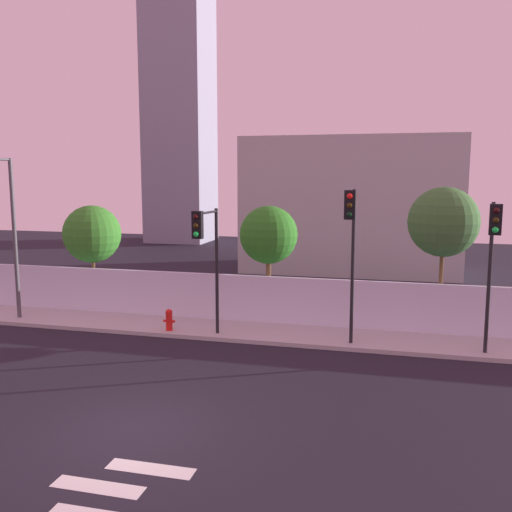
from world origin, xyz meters
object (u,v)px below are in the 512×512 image
traffic_light_center (207,245)px  roadside_tree_midright (443,222)px  street_lamp_curbside (8,224)px  traffic_light_left (493,246)px  traffic_light_right (351,235)px  roadside_tree_leftmost (92,234)px  roadside_tree_midleft (269,235)px  fire_hydrant (169,319)px

traffic_light_center → roadside_tree_midright: (7.88, 4.16, 0.60)m
traffic_light_center → street_lamp_curbside: size_ratio=0.71×
traffic_light_left → traffic_light_right: traffic_light_right is taller
traffic_light_left → roadside_tree_midright: 4.16m
roadside_tree_leftmost → roadside_tree_midleft: (7.97, -0.00, 0.16)m
traffic_light_right → street_lamp_curbside: 13.26m
traffic_light_left → roadside_tree_midright: bearing=106.2°
traffic_light_center → traffic_light_right: 4.84m
fire_hydrant → roadside_tree_leftmost: roadside_tree_leftmost is taller
traffic_light_right → street_lamp_curbside: street_lamp_curbside is taller
traffic_light_center → roadside_tree_leftmost: size_ratio=1.00×
street_lamp_curbside → roadside_tree_leftmost: 3.79m
traffic_light_right → roadside_tree_leftmost: traffic_light_right is taller
street_lamp_curbside → roadside_tree_midright: street_lamp_curbside is taller
traffic_light_center → traffic_light_right: bearing=2.6°
fire_hydrant → roadside_tree_leftmost: 6.61m
traffic_light_right → roadside_tree_midright: bearing=52.2°
street_lamp_curbside → traffic_light_center: bearing=-5.5°
roadside_tree_leftmost → traffic_light_center: bearing=-31.5°
roadside_tree_leftmost → fire_hydrant: bearing=-33.9°
traffic_light_center → fire_hydrant: 3.46m
traffic_light_right → roadside_tree_midleft: size_ratio=1.13×
street_lamp_curbside → roadside_tree_midleft: size_ratio=1.37×
traffic_light_right → roadside_tree_midleft: traffic_light_right is taller
traffic_light_center → roadside_tree_leftmost: traffic_light_center is taller
traffic_light_center → street_lamp_curbside: (-8.43, 0.82, 0.45)m
street_lamp_curbside → roadside_tree_midleft: 10.20m
traffic_light_left → roadside_tree_midleft: bearing=153.1°
traffic_light_left → traffic_light_right: size_ratio=0.93×
traffic_light_right → roadside_tree_midleft: 5.38m
traffic_light_left → roadside_tree_midleft: size_ratio=1.05×
street_lamp_curbside → roadside_tree_midleft: street_lamp_curbside is taller
fire_hydrant → street_lamp_curbside: bearing=179.7°
roadside_tree_midleft → roadside_tree_midright: (6.69, 0.00, 0.67)m
traffic_light_center → fire_hydrant: size_ratio=5.62×
traffic_light_center → roadside_tree_midright: roadside_tree_midright is taller
street_lamp_curbside → roadside_tree_midright: size_ratio=1.17×
traffic_light_right → traffic_light_center: bearing=-177.4°
roadside_tree_leftmost → roadside_tree_midright: roadside_tree_midright is taller
traffic_light_left → roadside_tree_midright: roadside_tree_midright is taller
traffic_light_right → roadside_tree_leftmost: size_ratio=1.15×
traffic_light_center → fire_hydrant: (-1.76, 0.78, -2.88)m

